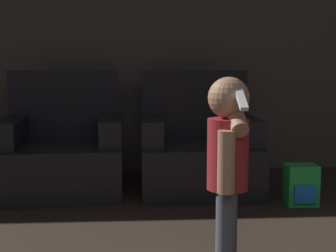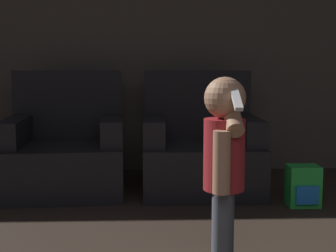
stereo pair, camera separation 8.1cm
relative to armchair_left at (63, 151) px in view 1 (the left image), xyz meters
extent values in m
cube|color=#51493F|center=(0.83, 0.71, 0.99)|extent=(8.40, 0.05, 2.60)
cube|color=black|center=(0.00, -0.07, -0.12)|extent=(0.96, 0.96, 0.38)
cube|color=black|center=(-0.02, 0.30, 0.36)|extent=(0.91, 0.22, 0.57)
cube|color=black|center=(-0.37, -0.09, 0.17)|extent=(0.21, 0.75, 0.20)
cube|color=black|center=(0.37, -0.04, 0.17)|extent=(0.21, 0.75, 0.20)
cube|color=black|center=(1.08, -0.07, -0.12)|extent=(0.91, 0.91, 0.38)
cube|color=black|center=(1.08, 0.30, 0.36)|extent=(0.90, 0.17, 0.57)
cube|color=black|center=(0.71, -0.07, 0.17)|extent=(0.17, 0.75, 0.20)
cube|color=black|center=(1.45, -0.07, 0.17)|extent=(0.17, 0.75, 0.20)
cylinder|color=#474C56|center=(1.05, -1.42, -0.13)|extent=(0.10, 0.10, 0.37)
cylinder|color=#474C56|center=(1.03, -1.53, -0.13)|extent=(0.10, 0.10, 0.37)
cylinder|color=maroon|center=(1.04, -1.48, 0.24)|extent=(0.20, 0.20, 0.35)
sphere|color=#A37556|center=(1.04, -1.48, 0.51)|extent=(0.20, 0.20, 0.20)
cylinder|color=#A37556|center=(1.01, -1.60, 0.22)|extent=(0.08, 0.08, 0.30)
cylinder|color=#A37556|center=(1.07, -1.48, 0.44)|extent=(0.08, 0.30, 0.22)
cube|color=white|center=(1.07, -1.61, 0.52)|extent=(0.04, 0.16, 0.10)
cube|color=green|center=(1.75, -0.54, -0.17)|extent=(0.22, 0.17, 0.29)
cube|color=blue|center=(1.75, -0.64, -0.21)|extent=(0.15, 0.02, 0.13)
camera|label=1|loc=(0.60, -3.72, 0.65)|focal=50.00mm
camera|label=2|loc=(0.68, -3.72, 0.65)|focal=50.00mm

